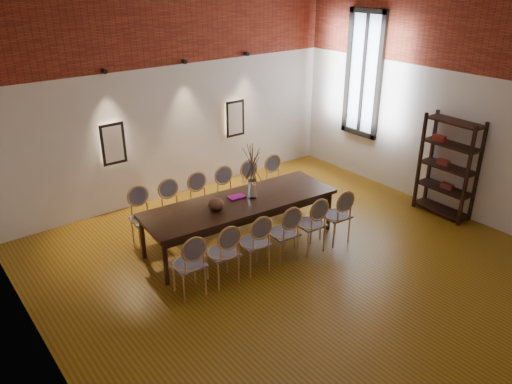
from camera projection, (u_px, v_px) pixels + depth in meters
floor at (299, 269)px, 7.45m from camera, size 7.00×7.00×0.02m
wall_back at (173, 92)px, 9.18m from camera, size 7.00×0.10×4.00m
wall_left at (23, 215)px, 4.64m from camera, size 0.10×7.00×4.00m
wall_right at (456, 101)px, 8.60m from camera, size 0.10×7.00×4.00m
brick_band_back at (170, 21)px, 8.61m from camera, size 7.00×0.02×1.50m
brick_band_left at (3, 79)px, 4.17m from camera, size 0.02×7.00×1.50m
brick_band_right at (466, 25)px, 8.04m from camera, size 0.02×7.00×1.50m
niche_left at (113, 144)px, 8.67m from camera, size 0.36×0.06×0.66m
niche_right at (234, 118)px, 10.12m from camera, size 0.36×0.06×0.66m
spot_fixture_left at (104, 71)px, 8.14m from camera, size 0.08×0.10×0.08m
spot_fixture_mid at (184, 62)px, 8.97m from camera, size 0.08×0.10×0.08m
spot_fixture_right at (247, 54)px, 9.75m from camera, size 0.08×0.10×0.08m
window_glass at (364, 74)px, 9.93m from camera, size 0.02×0.78×2.38m
window_frame at (363, 75)px, 9.92m from camera, size 0.08×0.90×2.50m
window_mullion at (363, 75)px, 9.92m from camera, size 0.06×0.06×2.40m
dining_table at (241, 222)px, 7.98m from camera, size 3.20×1.25×0.75m
chair_near_a at (189, 264)px, 6.69m from camera, size 0.47×0.47×0.94m
chair_near_b at (222, 253)px, 6.95m from camera, size 0.47×0.47×0.94m
chair_near_c at (254, 242)px, 7.21m from camera, size 0.47×0.47×0.94m
chair_near_d at (283, 233)px, 7.48m from camera, size 0.47×0.47×0.94m
chair_near_e at (310, 224)px, 7.74m from camera, size 0.47×0.47×0.94m
chair_near_f at (336, 215)px, 8.00m from camera, size 0.47×0.47×0.94m
chair_far_a at (144, 219)px, 7.89m from camera, size 0.47×0.47×0.94m
chair_far_b at (175, 211)px, 8.15m from camera, size 0.47×0.47×0.94m
chair_far_c at (203, 203)px, 8.41m from camera, size 0.47×0.47×0.94m
chair_far_d at (230, 196)px, 8.67m from camera, size 0.47×0.47×0.94m
chair_far_e at (255, 189)px, 8.93m from camera, size 0.47×0.47×0.94m
chair_far_f at (279, 183)px, 9.19m from camera, size 0.47×0.47×0.94m
vase at (252, 189)px, 7.88m from camera, size 0.14×0.14×0.30m
dried_branches at (252, 163)px, 7.69m from camera, size 0.50×0.50×0.70m
bowl at (216, 204)px, 7.52m from camera, size 0.24×0.24×0.18m
book at (236, 197)px, 7.93m from camera, size 0.27×0.20×0.03m
shelving_rack at (448, 167)px, 8.74m from camera, size 0.41×1.01×1.80m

